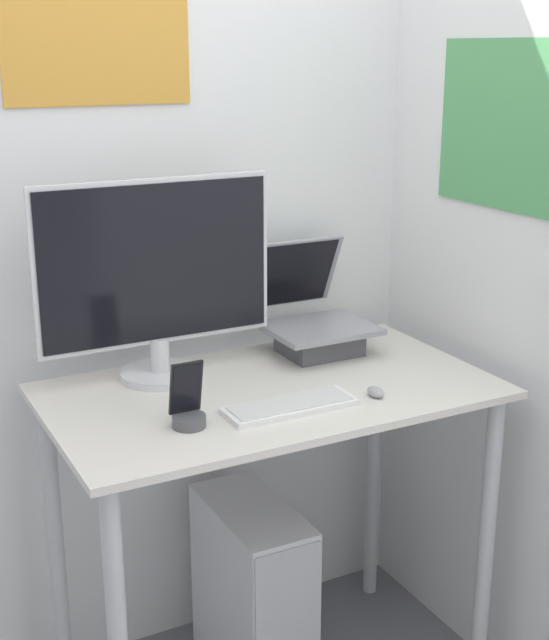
{
  "coord_description": "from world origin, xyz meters",
  "views": [
    {
      "loc": [
        -0.98,
        -1.57,
        1.76
      ],
      "look_at": [
        0.01,
        0.33,
        1.1
      ],
      "focal_mm": 50.0,
      "sensor_mm": 36.0,
      "label": 1
    }
  ],
  "objects_px": {
    "monitor": "(157,281)",
    "mouse": "(376,392)",
    "laptop": "(314,324)",
    "cell_phone": "(188,409)",
    "computer_tower": "(253,594)",
    "keyboard": "(290,406)"
  },
  "relations": [
    {
      "from": "keyboard",
      "to": "cell_phone",
      "type": "height_order",
      "value": "cell_phone"
    },
    {
      "from": "mouse",
      "to": "cell_phone",
      "type": "bearing_deg",
      "value": 174.21
    },
    {
      "from": "cell_phone",
      "to": "computer_tower",
      "type": "height_order",
      "value": "cell_phone"
    },
    {
      "from": "laptop",
      "to": "monitor",
      "type": "relative_size",
      "value": 0.55
    },
    {
      "from": "laptop",
      "to": "mouse",
      "type": "xyz_separation_m",
      "value": [
        -0.04,
        -0.39,
        -0.06
      ]
    },
    {
      "from": "monitor",
      "to": "cell_phone",
      "type": "height_order",
      "value": "monitor"
    },
    {
      "from": "keyboard",
      "to": "laptop",
      "type": "bearing_deg",
      "value": 52.8
    },
    {
      "from": "laptop",
      "to": "keyboard",
      "type": "relative_size",
      "value": 1.06
    },
    {
      "from": "monitor",
      "to": "mouse",
      "type": "xyz_separation_m",
      "value": [
        0.43,
        -0.38,
        -0.25
      ]
    },
    {
      "from": "mouse",
      "to": "computer_tower",
      "type": "distance_m",
      "value": 0.74
    },
    {
      "from": "cell_phone",
      "to": "computer_tower",
      "type": "relative_size",
      "value": 0.29
    },
    {
      "from": "keyboard",
      "to": "mouse",
      "type": "bearing_deg",
      "value": -7.13
    },
    {
      "from": "monitor",
      "to": "mouse",
      "type": "distance_m",
      "value": 0.62
    },
    {
      "from": "laptop",
      "to": "computer_tower",
      "type": "xyz_separation_m",
      "value": [
        -0.27,
        -0.14,
        -0.73
      ]
    },
    {
      "from": "laptop",
      "to": "computer_tower",
      "type": "height_order",
      "value": "laptop"
    },
    {
      "from": "laptop",
      "to": "cell_phone",
      "type": "xyz_separation_m",
      "value": [
        -0.53,
        -0.34,
        -0.04
      ]
    },
    {
      "from": "monitor",
      "to": "computer_tower",
      "type": "distance_m",
      "value": 0.94
    },
    {
      "from": "keyboard",
      "to": "computer_tower",
      "type": "distance_m",
      "value": 0.69
    },
    {
      "from": "cell_phone",
      "to": "laptop",
      "type": "bearing_deg",
      "value": 32.56
    },
    {
      "from": "keyboard",
      "to": "cell_phone",
      "type": "bearing_deg",
      "value": 175.41
    },
    {
      "from": "mouse",
      "to": "monitor",
      "type": "bearing_deg",
      "value": 138.72
    },
    {
      "from": "laptop",
      "to": "monitor",
      "type": "distance_m",
      "value": 0.51
    }
  ]
}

